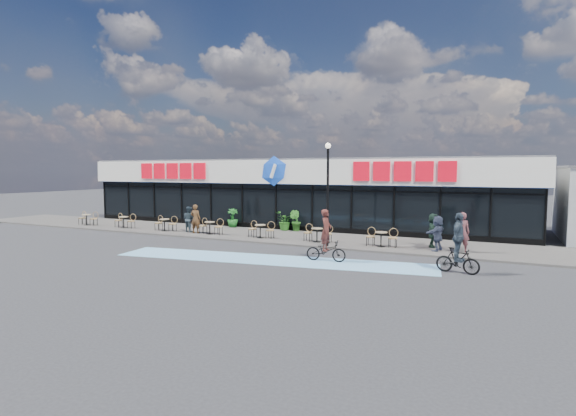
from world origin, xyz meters
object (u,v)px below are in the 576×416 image
(bistro_set_0, at_px, (88,218))
(potted_plant_mid, at_px, (284,221))
(patron_left, at_px, (196,219))
(potted_plant_left, at_px, (233,218))
(pedestrian_a, at_px, (438,233))
(lamp_post, at_px, (328,185))
(potted_plant_right, at_px, (295,221))
(pedestrian_c, at_px, (462,232))
(pedestrian_b, at_px, (433,230))
(cyclist_a, at_px, (326,244))
(cyclist_b, at_px, (458,248))
(patron_right, at_px, (189,219))

(bistro_set_0, distance_m, potted_plant_mid, 13.82)
(bistro_set_0, height_order, patron_left, patron_left)
(potted_plant_left, relative_size, pedestrian_a, 0.74)
(lamp_post, height_order, pedestrian_a, lamp_post)
(potted_plant_right, bearing_deg, pedestrian_c, -18.16)
(lamp_post, xyz_separation_m, pedestrian_b, (4.79, 1.90, -2.20))
(pedestrian_c, relative_size, cyclist_a, 0.83)
(cyclist_b, bearing_deg, cyclist_a, -179.95)
(bistro_set_0, bearing_deg, cyclist_b, -9.60)
(potted_plant_left, distance_m, pedestrian_c, 14.74)
(lamp_post, relative_size, bistro_set_0, 3.31)
(patron_left, relative_size, patron_right, 1.10)
(potted_plant_mid, distance_m, cyclist_b, 13.05)
(bistro_set_0, height_order, pedestrian_c, pedestrian_c)
(pedestrian_a, bearing_deg, bistro_set_0, -72.18)
(bistro_set_0, bearing_deg, pedestrian_b, 2.19)
(bistro_set_0, distance_m, cyclist_b, 24.55)
(potted_plant_left, xyz_separation_m, cyclist_a, (9.30, -7.35, 0.04))
(bistro_set_0, bearing_deg, pedestrian_c, 0.16)
(potted_plant_mid, height_order, pedestrian_b, pedestrian_b)
(potted_plant_right, relative_size, pedestrian_a, 0.78)
(pedestrian_a, distance_m, cyclist_a, 5.71)
(bistro_set_0, distance_m, pedestrian_b, 22.68)
(lamp_post, xyz_separation_m, pedestrian_c, (6.16, 1.10, -2.11))
(patron_right, distance_m, pedestrian_a, 14.52)
(potted_plant_right, distance_m, pedestrian_c, 10.39)
(pedestrian_a, bearing_deg, patron_right, -72.92)
(potted_plant_left, height_order, cyclist_b, cyclist_b)
(potted_plant_mid, bearing_deg, pedestrian_b, -14.62)
(cyclist_a, distance_m, cyclist_b, 5.26)
(potted_plant_mid, relative_size, patron_right, 0.75)
(pedestrian_a, bearing_deg, cyclist_b, 34.85)
(potted_plant_mid, height_order, potted_plant_right, potted_plant_right)
(bistro_set_0, xyz_separation_m, potted_plant_left, (9.64, 3.25, 0.16))
(lamp_post, relative_size, patron_left, 2.95)
(cyclist_a, bearing_deg, pedestrian_c, 39.27)
(potted_plant_left, relative_size, cyclist_a, 0.55)
(pedestrian_c, relative_size, cyclist_b, 0.81)
(bistro_set_0, relative_size, potted_plant_left, 1.25)
(cyclist_b, bearing_deg, pedestrian_b, 107.24)
(pedestrian_a, height_order, pedestrian_c, pedestrian_c)
(potted_plant_right, distance_m, pedestrian_a, 9.44)
(lamp_post, height_order, potted_plant_right, lamp_post)
(pedestrian_a, distance_m, pedestrian_c, 1.07)
(potted_plant_mid, distance_m, pedestrian_a, 10.12)
(patron_right, xyz_separation_m, pedestrian_a, (14.51, -0.23, 0.05))
(pedestrian_a, height_order, pedestrian_b, pedestrian_b)
(pedestrian_b, xyz_separation_m, cyclist_b, (1.54, -4.96, 0.05))
(cyclist_a, bearing_deg, potted_plant_right, 122.88)
(patron_right, height_order, pedestrian_c, pedestrian_c)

